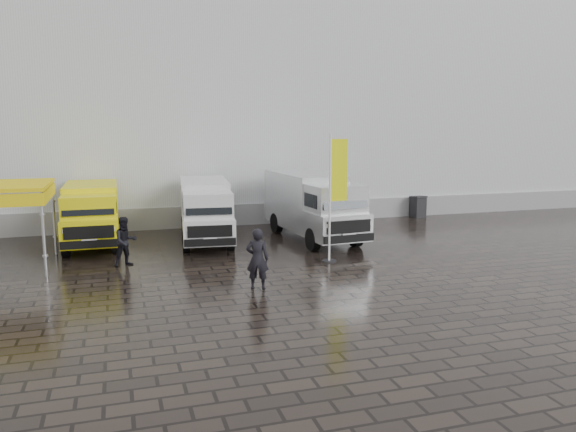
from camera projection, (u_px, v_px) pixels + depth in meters
name	position (u px, v px, depth m)	size (l,w,h in m)	color
ground	(307.00, 263.00, 19.42)	(120.00, 120.00, 0.00)	black
exhibition_hall	(253.00, 103.00, 34.12)	(44.00, 16.00, 12.00)	silver
hall_plinth	(293.00, 212.00, 27.42)	(44.00, 0.15, 1.00)	gray
van_yellow	(92.00, 216.00, 22.00)	(1.99, 5.17, 2.39)	yellow
van_white	(205.00, 212.00, 22.76)	(1.88, 5.65, 2.45)	silver
van_silver	(313.00, 207.00, 23.25)	(2.08, 6.23, 2.70)	silver
flagpole	(335.00, 192.00, 19.29)	(0.88, 0.50, 4.43)	black
wheelie_bin	(418.00, 207.00, 28.88)	(0.66, 0.66, 1.10)	black
person_front	(257.00, 259.00, 16.21)	(0.65, 0.43, 1.80)	black
person_tent	(126.00, 241.00, 18.92)	(0.81, 0.63, 1.67)	black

